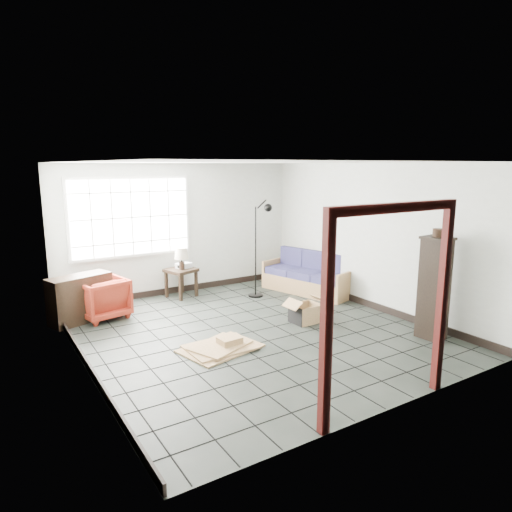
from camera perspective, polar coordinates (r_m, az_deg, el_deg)
ground at (r=7.23m, az=-0.49°, el=-9.44°), size 5.50×5.50×0.00m
room_shell at (r=6.84m, az=-0.64°, el=3.90°), size 5.02×5.52×2.61m
window_panel at (r=8.89m, az=-15.34°, el=4.70°), size 2.32×0.08×1.52m
doorway_trim at (r=4.83m, az=16.57°, el=-3.33°), size 1.80×0.08×2.20m
futon_sofa at (r=9.41m, az=6.69°, el=-2.67°), size 1.19×2.00×0.83m
armchair at (r=8.16m, az=-18.67°, el=-4.80°), size 0.87×0.83×0.76m
side_table at (r=9.08m, az=-9.36°, el=-2.20°), size 0.65×0.65×0.57m
table_lamp at (r=8.94m, az=-9.30°, el=0.20°), size 0.36×0.36×0.43m
projector at (r=9.10m, az=-9.02°, el=-1.18°), size 0.33×0.29×0.10m
floor_lamp at (r=8.95m, az=0.70°, el=1.35°), size 0.59×0.39×1.90m
console_shelf at (r=8.11m, az=-21.10°, el=-4.98°), size 1.08×0.69×0.78m
tall_shelf at (r=7.25m, az=21.36°, el=-3.69°), size 0.36×0.44×1.54m
pot at (r=7.10m, az=21.81°, el=2.71°), size 0.19×0.19×0.12m
open_box at (r=7.66m, az=6.21°, el=-7.10°), size 0.75×0.39×0.42m
cardboard_pile at (r=6.60m, az=-4.32°, el=-11.17°), size 1.20×0.97×0.16m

